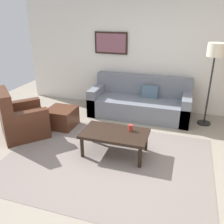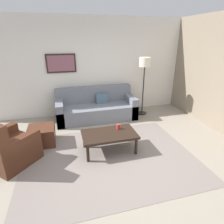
{
  "view_description": "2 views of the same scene",
  "coord_description": "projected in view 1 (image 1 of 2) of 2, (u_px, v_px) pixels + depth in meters",
  "views": [
    {
      "loc": [
        1.12,
        -3.18,
        2.3
      ],
      "look_at": [
        -0.1,
        0.63,
        0.6
      ],
      "focal_mm": 38.97,
      "sensor_mm": 36.0,
      "label": 1
    },
    {
      "loc": [
        -0.77,
        -2.99,
        2.23
      ],
      "look_at": [
        0.22,
        0.59,
        0.73
      ],
      "focal_mm": 29.77,
      "sensor_mm": 36.0,
      "label": 2
    }
  ],
  "objects": [
    {
      "name": "ground_plane",
      "position": [
        106.0,
        161.0,
        4.0
      ],
      "size": [
        8.0,
        8.0,
        0.0
      ],
      "primitive_type": "plane",
      "color": "gray"
    },
    {
      "name": "rear_partition",
      "position": [
        142.0,
        51.0,
        5.73
      ],
      "size": [
        6.0,
        0.12,
        2.8
      ],
      "primitive_type": "cube",
      "color": "silver",
      "rests_on": "ground_plane"
    },
    {
      "name": "area_rug",
      "position": [
        106.0,
        160.0,
        4.0
      ],
      "size": [
        3.33,
        2.49,
        0.01
      ],
      "primitive_type": "cube",
      "color": "gray",
      "rests_on": "ground_plane"
    },
    {
      "name": "couch_main",
      "position": [
        141.0,
        102.0,
        5.68
      ],
      "size": [
        2.25,
        0.93,
        0.88
      ],
      "color": "slate",
      "rests_on": "ground_plane"
    },
    {
      "name": "armchair_leather",
      "position": [
        20.0,
        121.0,
        4.69
      ],
      "size": [
        1.13,
        1.13,
        0.95
      ],
      "color": "#4C2819",
      "rests_on": "ground_plane"
    },
    {
      "name": "ottoman",
      "position": [
        62.0,
        118.0,
        5.11
      ],
      "size": [
        0.56,
        0.56,
        0.4
      ],
      "primitive_type": "cube",
      "color": "#4C2819",
      "rests_on": "ground_plane"
    },
    {
      "name": "coffee_table",
      "position": [
        115.0,
        135.0,
        4.07
      ],
      "size": [
        1.1,
        0.64,
        0.41
      ],
      "color": "black",
      "rests_on": "ground_plane"
    },
    {
      "name": "cup",
      "position": [
        130.0,
        128.0,
        4.08
      ],
      "size": [
        0.08,
        0.08,
        0.11
      ],
      "primitive_type": "cylinder",
      "color": "#B2332D",
      "rests_on": "coffee_table"
    },
    {
      "name": "lamp_standing",
      "position": [
        214.0,
        59.0,
        4.75
      ],
      "size": [
        0.32,
        0.32,
        1.71
      ],
      "color": "black",
      "rests_on": "ground_plane"
    },
    {
      "name": "framed_artwork",
      "position": [
        111.0,
        43.0,
        5.8
      ],
      "size": [
        0.81,
        0.04,
        0.51
      ],
      "color": "black"
    }
  ]
}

